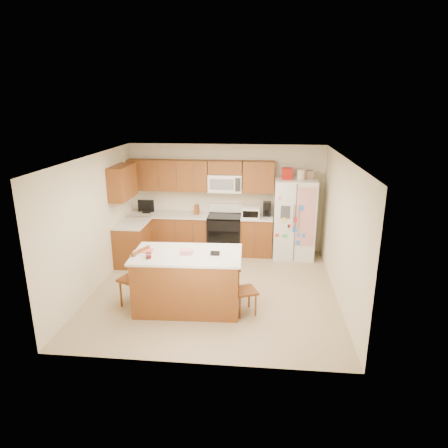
# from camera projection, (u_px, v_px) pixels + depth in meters

# --- Properties ---
(ground) EXTENTS (4.50, 4.50, 0.00)m
(ground) POSITION_uv_depth(u_px,v_px,m) (215.00, 289.00, 7.58)
(ground) COLOR #9C8364
(ground) RESTS_ON ground
(room_shell) EXTENTS (4.60, 4.60, 2.52)m
(room_shell) POSITION_uv_depth(u_px,v_px,m) (214.00, 217.00, 7.16)
(room_shell) COLOR beige
(room_shell) RESTS_ON ground
(cabinetry) EXTENTS (3.36, 1.56, 2.15)m
(cabinetry) POSITION_uv_depth(u_px,v_px,m) (181.00, 216.00, 9.11)
(cabinetry) COLOR brown
(cabinetry) RESTS_ON ground
(stove) EXTENTS (0.76, 0.65, 1.13)m
(stove) POSITION_uv_depth(u_px,v_px,m) (225.00, 234.00, 9.28)
(stove) COLOR black
(stove) RESTS_ON ground
(refrigerator) EXTENTS (0.90, 0.79, 2.04)m
(refrigerator) POSITION_uv_depth(u_px,v_px,m) (294.00, 218.00, 8.94)
(refrigerator) COLOR white
(refrigerator) RESTS_ON ground
(island) EXTENTS (1.85, 1.13, 1.08)m
(island) POSITION_uv_depth(u_px,v_px,m) (188.00, 280.00, 6.80)
(island) COLOR brown
(island) RESTS_ON ground
(windsor_chair_left) EXTENTS (0.57, 0.59, 1.06)m
(windsor_chair_left) POSITION_uv_depth(u_px,v_px,m) (135.00, 278.00, 6.88)
(windsor_chair_left) COLOR brown
(windsor_chair_left) RESTS_ON ground
(windsor_chair_back) EXTENTS (0.43, 0.41, 0.94)m
(windsor_chair_back) POSITION_uv_depth(u_px,v_px,m) (190.00, 268.00, 7.42)
(windsor_chair_back) COLOR brown
(windsor_chair_back) RESTS_ON ground
(windsor_chair_right) EXTENTS (0.48, 0.49, 0.88)m
(windsor_chair_right) POSITION_uv_depth(u_px,v_px,m) (244.00, 290.00, 6.62)
(windsor_chair_right) COLOR brown
(windsor_chair_right) RESTS_ON ground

